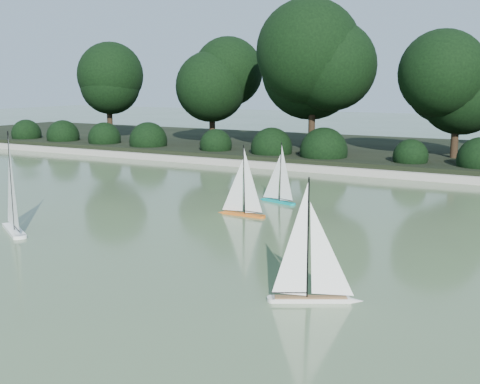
# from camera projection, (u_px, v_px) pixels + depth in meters

# --- Properties ---
(ground) EXTENTS (80.00, 80.00, 0.00)m
(ground) POSITION_uv_depth(u_px,v_px,m) (203.00, 282.00, 7.22)
(ground) COLOR #3F5231
(ground) RESTS_ON ground
(pond_coping) EXTENTS (40.00, 0.35, 0.18)m
(pond_coping) POSITION_uv_depth(u_px,v_px,m) (395.00, 174.00, 14.98)
(pond_coping) COLOR gray
(pond_coping) RESTS_ON ground
(far_bank) EXTENTS (40.00, 8.00, 0.30)m
(far_bank) POSITION_uv_depth(u_px,v_px,m) (428.00, 155.00, 18.42)
(far_bank) COLOR black
(far_bank) RESTS_ON ground
(tree_line) EXTENTS (26.31, 3.93, 4.39)m
(tree_line) POSITION_uv_depth(u_px,v_px,m) (468.00, 71.00, 16.04)
(tree_line) COLOR black
(tree_line) RESTS_ON ground
(shrub_hedge) EXTENTS (29.10, 1.10, 1.10)m
(shrub_hedge) POSITION_uv_depth(u_px,v_px,m) (404.00, 156.00, 15.69)
(shrub_hedge) COLOR black
(shrub_hedge) RESTS_ON ground
(sailboat_white_a) EXTENTS (1.15, 0.79, 1.72)m
(sailboat_white_a) POSITION_uv_depth(u_px,v_px,m) (12.00, 214.00, 9.65)
(sailboat_white_a) COLOR white
(sailboat_white_a) RESTS_ON ground
(sailboat_white_b) EXTENTS (1.00, 0.63, 1.46)m
(sailboat_white_b) POSITION_uv_depth(u_px,v_px,m) (318.00, 281.00, 6.55)
(sailboat_white_b) COLOR silver
(sailboat_white_b) RESTS_ON ground
(sailboat_orange) EXTENTS (0.99, 0.19, 1.36)m
(sailboat_orange) POSITION_uv_depth(u_px,v_px,m) (239.00, 203.00, 10.79)
(sailboat_orange) COLOR #CD5D19
(sailboat_orange) RESTS_ON ground
(sailboat_teal) EXTENTS (0.93, 0.40, 1.27)m
(sailboat_teal) POSITION_uv_depth(u_px,v_px,m) (276.00, 192.00, 11.96)
(sailboat_teal) COLOR #048B8B
(sailboat_teal) RESTS_ON ground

